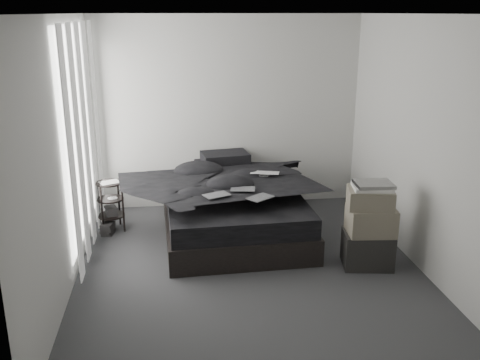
{
  "coord_description": "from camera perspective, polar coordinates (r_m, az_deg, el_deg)",
  "views": [
    {
      "loc": [
        -0.76,
        -5.07,
        2.62
      ],
      "look_at": [
        0.0,
        0.8,
        0.75
      ],
      "focal_mm": 40.0,
      "sensor_mm": 36.0,
      "label": 1
    }
  ],
  "objects": [
    {
      "name": "laptop",
      "position": [
        6.52,
        2.62,
        1.23
      ],
      "size": [
        0.4,
        0.31,
        0.03
      ],
      "primitive_type": "imported",
      "rotation": [
        0.0,
        0.0,
        -0.28
      ],
      "color": "silver",
      "rests_on": "duvet"
    },
    {
      "name": "box_lower",
      "position": [
        5.94,
        13.43,
        -7.16
      ],
      "size": [
        0.57,
        0.48,
        0.38
      ],
      "primitive_type": "cube",
      "rotation": [
        0.0,
        0.0,
        -0.16
      ],
      "color": "black",
      "rests_on": "floor"
    },
    {
      "name": "duvet",
      "position": [
        6.39,
        -0.72,
        -0.4
      ],
      "size": [
        1.66,
        1.91,
        0.25
      ],
      "primitive_type": "imported",
      "rotation": [
        0.0,
        0.0,
        0.03
      ],
      "color": "black",
      "rests_on": "mattress"
    },
    {
      "name": "wall_left",
      "position": [
        5.34,
        -18.37,
        2.33
      ],
      "size": [
        0.01,
        4.2,
        2.6
      ],
      "primitive_type": "cube",
      "color": "beige",
      "rests_on": "ground"
    },
    {
      "name": "comic_b",
      "position": [
        6.01,
        0.3,
        -0.19
      ],
      "size": [
        0.3,
        0.22,
        0.01
      ],
      "primitive_type": "cube",
      "rotation": [
        0.0,
        0.0,
        -0.18
      ],
      "color": "black",
      "rests_on": "duvet"
    },
    {
      "name": "pillow_lower",
      "position": [
        7.25,
        -2.19,
        1.33
      ],
      "size": [
        0.67,
        0.46,
        0.15
      ],
      "primitive_type": "cube",
      "rotation": [
        0.0,
        0.0,
        0.03
      ],
      "color": "black",
      "rests_on": "mattress"
    },
    {
      "name": "comic_a",
      "position": [
        5.82,
        -2.51,
        -0.87
      ],
      "size": [
        0.32,
        0.28,
        0.01
      ],
      "primitive_type": "cube",
      "rotation": [
        0.0,
        0.0,
        0.42
      ],
      "color": "black",
      "rests_on": "duvet"
    },
    {
      "name": "box_upper",
      "position": [
        5.72,
        13.73,
        -1.88
      ],
      "size": [
        0.52,
        0.45,
        0.2
      ],
      "primitive_type": "cube",
      "rotation": [
        0.0,
        0.0,
        -0.21
      ],
      "color": "#696353",
      "rests_on": "box_mid"
    },
    {
      "name": "papers",
      "position": [
        6.73,
        -13.72,
        -0.26
      ],
      "size": [
        0.29,
        0.26,
        0.01
      ],
      "primitive_type": "cube",
      "rotation": [
        0.0,
        0.0,
        0.46
      ],
      "color": "white",
      "rests_on": "side_stand"
    },
    {
      "name": "mattress",
      "position": [
        6.52,
        -0.78,
        -2.29
      ],
      "size": [
        1.65,
        2.16,
        0.23
      ],
      "primitive_type": "cube",
      "rotation": [
        0.0,
        0.0,
        0.03
      ],
      "color": "black",
      "rests_on": "bed"
    },
    {
      "name": "floor",
      "position": [
        5.76,
        1.04,
        -9.53
      ],
      "size": [
        3.6,
        4.2,
        0.01
      ],
      "primitive_type": "cube",
      "color": "#353537",
      "rests_on": "ground"
    },
    {
      "name": "ceiling",
      "position": [
        5.13,
        1.2,
        17.3
      ],
      "size": [
        3.6,
        4.2,
        0.01
      ],
      "primitive_type": "cube",
      "color": "white",
      "rests_on": "ground"
    },
    {
      "name": "bed",
      "position": [
        6.61,
        -0.77,
        -4.44
      ],
      "size": [
        1.72,
        2.23,
        0.3
      ],
      "primitive_type": "cube",
      "rotation": [
        0.0,
        0.0,
        0.03
      ],
      "color": "black",
      "rests_on": "floor"
    },
    {
      "name": "comic_c",
      "position": [
        5.74,
        2.18,
        -1.01
      ],
      "size": [
        0.33,
        0.31,
        0.01
      ],
      "primitive_type": "cube",
      "rotation": [
        0.0,
        0.0,
        0.64
      ],
      "color": "black",
      "rests_on": "duvet"
    },
    {
      "name": "art_book_snake",
      "position": [
        5.67,
        14.08,
        -0.42
      ],
      "size": [
        0.39,
        0.32,
        0.04
      ],
      "primitive_type": "cube",
      "rotation": [
        0.0,
        0.0,
        -0.05
      ],
      "color": "silver",
      "rests_on": "art_book_white"
    },
    {
      "name": "wall_back",
      "position": [
        7.33,
        -1.31,
        7.14
      ],
      "size": [
        3.6,
        0.01,
        2.6
      ],
      "primitive_type": "cube",
      "color": "beige",
      "rests_on": "ground"
    },
    {
      "name": "wall_front",
      "position": [
        3.34,
        6.43,
        -5.83
      ],
      "size": [
        3.6,
        0.01,
        2.6
      ],
      "primitive_type": "cube",
      "color": "beige",
      "rests_on": "ground"
    },
    {
      "name": "curtain_left",
      "position": [
        6.2,
        -16.24,
        4.34
      ],
      "size": [
        0.06,
        2.12,
        2.48
      ],
      "primitive_type": "cube",
      "color": "white",
      "rests_on": "wall_left"
    },
    {
      "name": "window_left",
      "position": [
        6.19,
        -16.75,
        4.94
      ],
      "size": [
        0.02,
        2.0,
        2.3
      ],
      "primitive_type": "cube",
      "color": "white",
      "rests_on": "wall_left"
    },
    {
      "name": "art_book_white",
      "position": [
        5.69,
        13.92,
        -0.74
      ],
      "size": [
        0.43,
        0.37,
        0.04
      ],
      "primitive_type": "cube",
      "rotation": [
        0.0,
        0.0,
        -0.16
      ],
      "color": "silver",
      "rests_on": "box_upper"
    },
    {
      "name": "floor_books",
      "position": [
        6.8,
        -13.91,
        -5.09
      ],
      "size": [
        0.18,
        0.22,
        0.13
      ],
      "primitive_type": "cube",
      "rotation": [
        0.0,
        0.0,
        -0.31
      ],
      "color": "black",
      "rests_on": "floor"
    },
    {
      "name": "box_mid",
      "position": [
        5.8,
        13.79,
        -4.2
      ],
      "size": [
        0.51,
        0.42,
        0.29
      ],
      "primitive_type": "cube",
      "rotation": [
        0.0,
        0.0,
        -0.09
      ],
      "color": "#696353",
      "rests_on": "box_lower"
    },
    {
      "name": "pillow_upper",
      "position": [
        7.2,
        -1.6,
        2.4
      ],
      "size": [
        0.66,
        0.5,
        0.14
      ],
      "primitive_type": "cube",
      "rotation": [
        0.0,
        0.0,
        0.14
      ],
      "color": "black",
      "rests_on": "pillow_lower"
    },
    {
      "name": "side_stand",
      "position": [
        6.84,
        -13.62,
        -2.75
      ],
      "size": [
        0.42,
        0.42,
        0.62
      ],
      "primitive_type": "cylinder",
      "rotation": [
        0.0,
        0.0,
        0.29
      ],
      "color": "black",
      "rests_on": "floor"
    },
    {
      "name": "wall_right",
      "position": [
        5.83,
        18.92,
        3.5
      ],
      "size": [
        0.01,
        4.2,
        2.6
      ],
      "primitive_type": "cube",
      "color": "beige",
      "rests_on": "ground"
    }
  ]
}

